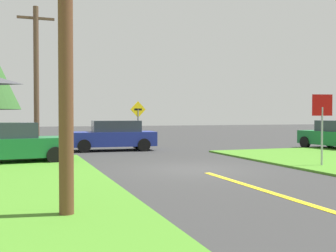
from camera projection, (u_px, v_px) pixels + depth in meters
The scene contains 6 objects.
ground_plane at pixel (195, 169), 14.45m from camera, with size 120.00×120.00×0.00m, color #313131.
stop_sign at pixel (322, 116), 14.97m from camera, with size 0.77×0.18×2.66m.
parked_car_near_building at pixel (11, 143), 16.12m from camera, with size 4.46×2.32×1.62m.
car_approaching_junction at pixel (113, 136), 22.18m from camera, with size 4.69×2.33×1.62m.
utility_pole_mid at pixel (36, 77), 20.61m from camera, with size 1.80×0.26×7.36m.
direction_sign at pixel (138, 120), 22.42m from camera, with size 0.90×0.17×2.68m.
Camera 1 is at (-5.72, -13.26, 1.89)m, focal length 43.90 mm.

